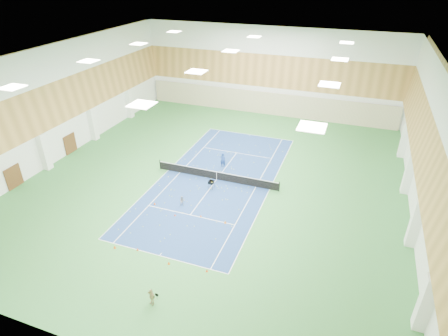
% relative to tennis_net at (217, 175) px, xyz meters
% --- Properties ---
extents(ground, '(40.00, 40.00, 0.00)m').
position_rel_tennis_net_xyz_m(ground, '(0.00, 0.00, -0.55)').
color(ground, '#327636').
rests_on(ground, ground).
extents(room_shell, '(36.00, 40.00, 12.00)m').
position_rel_tennis_net_xyz_m(room_shell, '(0.00, 0.00, 5.45)').
color(room_shell, white).
rests_on(room_shell, ground).
extents(wood_cladding, '(36.00, 40.00, 8.00)m').
position_rel_tennis_net_xyz_m(wood_cladding, '(0.00, 0.00, 7.45)').
color(wood_cladding, '#BC8745').
rests_on(wood_cladding, room_shell).
extents(ceiling_light_grid, '(21.40, 25.40, 0.06)m').
position_rel_tennis_net_xyz_m(ceiling_light_grid, '(0.00, 0.00, 11.37)').
color(ceiling_light_grid, white).
rests_on(ceiling_light_grid, room_shell).
extents(court_surface, '(10.97, 23.77, 0.01)m').
position_rel_tennis_net_xyz_m(court_surface, '(0.00, 0.00, -0.55)').
color(court_surface, navy).
rests_on(court_surface, ground).
extents(tennis_balls_scatter, '(10.57, 22.77, 0.07)m').
position_rel_tennis_net_xyz_m(tennis_balls_scatter, '(0.00, 0.00, -0.50)').
color(tennis_balls_scatter, '#D8EC28').
rests_on(tennis_balls_scatter, ground).
extents(tennis_net, '(12.80, 0.10, 1.10)m').
position_rel_tennis_net_xyz_m(tennis_net, '(0.00, 0.00, 0.00)').
color(tennis_net, black).
rests_on(tennis_net, ground).
extents(back_curtain, '(35.40, 0.16, 3.20)m').
position_rel_tennis_net_xyz_m(back_curtain, '(0.00, 19.75, 1.05)').
color(back_curtain, '#C6B793').
rests_on(back_curtain, ground).
extents(door_left_a, '(0.08, 1.80, 2.20)m').
position_rel_tennis_net_xyz_m(door_left_a, '(-17.92, -8.00, 0.55)').
color(door_left_a, '#593319').
rests_on(door_left_a, ground).
extents(door_left_b, '(0.08, 1.80, 2.20)m').
position_rel_tennis_net_xyz_m(door_left_b, '(-17.92, 0.00, 0.55)').
color(door_left_b, '#593319').
rests_on(door_left_b, ground).
extents(coach, '(0.63, 0.44, 1.67)m').
position_rel_tennis_net_xyz_m(coach, '(-0.36, 2.79, 0.28)').
color(coach, '#1F4492').
rests_on(coach, ground).
extents(child_court, '(0.59, 0.54, 0.97)m').
position_rel_tennis_net_xyz_m(child_court, '(-1.25, -5.32, -0.06)').
color(child_court, gray).
rests_on(child_court, ground).
extents(child_apron, '(0.79, 0.50, 1.25)m').
position_rel_tennis_net_xyz_m(child_apron, '(1.72, -15.99, 0.07)').
color(child_apron, tan).
rests_on(child_apron, ground).
extents(ball_cart, '(0.55, 0.55, 0.89)m').
position_rel_tennis_net_xyz_m(ball_cart, '(0.13, -1.79, -0.11)').
color(ball_cart, black).
rests_on(ball_cart, ground).
extents(cone_svc_a, '(0.20, 0.20, 0.22)m').
position_rel_tennis_net_xyz_m(cone_svc_a, '(-3.70, -6.05, -0.44)').
color(cone_svc_a, '#D9470B').
rests_on(cone_svc_a, ground).
extents(cone_svc_b, '(0.18, 0.18, 0.20)m').
position_rel_tennis_net_xyz_m(cone_svc_b, '(-1.18, -6.96, -0.45)').
color(cone_svc_b, '#FF410D').
rests_on(cone_svc_b, ground).
extents(cone_svc_c, '(0.17, 0.17, 0.19)m').
position_rel_tennis_net_xyz_m(cone_svc_c, '(0.97, -6.30, -0.46)').
color(cone_svc_c, '#EE520C').
rests_on(cone_svc_c, ground).
extents(cone_svc_d, '(0.23, 0.23, 0.25)m').
position_rel_tennis_net_xyz_m(cone_svc_d, '(3.26, -6.43, -0.42)').
color(cone_svc_d, orange).
rests_on(cone_svc_d, ground).
extents(cone_base_a, '(0.22, 0.22, 0.24)m').
position_rel_tennis_net_xyz_m(cone_base_a, '(-3.65, -12.31, -0.43)').
color(cone_base_a, '#E3550B').
rests_on(cone_base_a, ground).
extents(cone_base_b, '(0.18, 0.18, 0.20)m').
position_rel_tennis_net_xyz_m(cone_base_b, '(-1.87, -11.92, -0.45)').
color(cone_base_b, '#D53F0B').
rests_on(cone_base_b, ground).
extents(cone_base_c, '(0.20, 0.20, 0.22)m').
position_rel_tennis_net_xyz_m(cone_base_c, '(1.06, -12.42, -0.44)').
color(cone_base_c, '#FF610D').
rests_on(cone_base_c, ground).
extents(cone_base_d, '(0.18, 0.18, 0.20)m').
position_rel_tennis_net_xyz_m(cone_base_d, '(3.96, -12.16, -0.45)').
color(cone_base_d, '#FF490D').
rests_on(cone_base_d, ground).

